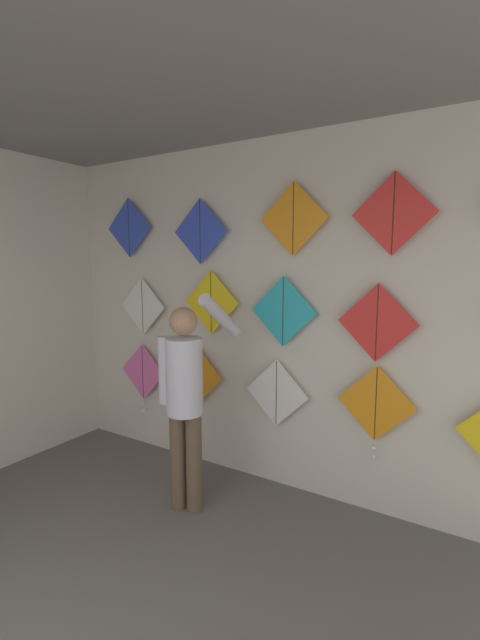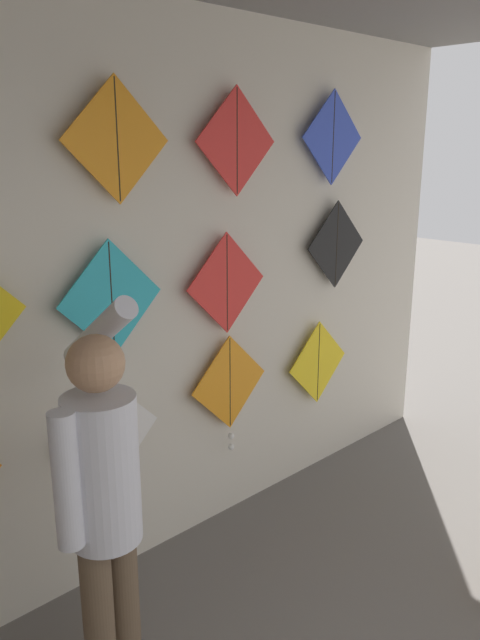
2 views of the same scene
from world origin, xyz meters
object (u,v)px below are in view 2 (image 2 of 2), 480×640
Objects in this scene: kite_3 at (230,387)px; kite_14 at (333,138)px; kite_8 at (227,283)px; kite_12 at (117,140)px; kite_7 at (111,298)px; kite_9 at (336,245)px; kite_4 at (318,362)px; shopkeeper at (103,495)px; kite_2 at (110,434)px; kite_13 at (237,142)px.

kite_14 is at bearing 0.05° from kite_3.
kite_8 is 1.00× the size of kite_12.
kite_9 is (1.66, 0.00, 0.07)m from kite_7.
kite_7 is (-1.52, 0.00, 0.68)m from kite_4.
kite_12 is 1.51m from kite_14.
kite_3 is (1.21, 0.63, -0.09)m from shopkeeper.
kite_7 reaches higher than kite_4.
kite_7 is at bearing 180.00° from kite_4.
kite_13 is at bearing 0.00° from kite_2.
kite_7 reaches higher than kite_2.
kite_9 reaches higher than kite_2.
kite_3 is at bearing -179.31° from kite_13.
kite_7 is 1.00× the size of kite_8.
kite_9 is at bearing 0.00° from kite_13.
shopkeeper is at bearing -152.36° from kite_3.
kite_13 is at bearing 0.00° from kite_7.
kite_3 is at bearing -0.06° from kite_12.
shopkeeper is at bearing -151.98° from kite_8.
kite_3 is 0.97m from kite_7.
kite_13 is (0.72, 0.00, -0.00)m from kite_12.
kite_4 is at bearing 0.00° from kite_12.
kite_12 is (0.54, 0.63, 1.25)m from shopkeeper.
kite_8 is 0.98m from kite_12.
shopkeeper is at bearing -162.36° from kite_4.
kite_3 is 1.34m from kite_13.
shopkeeper is 0.96m from kite_7.
kite_12 reaches higher than kite_9.
kite_9 is (0.94, 0.00, 0.11)m from kite_8.
shopkeeper is at bearing -126.63° from kite_7.
shopkeeper is 1.36m from kite_3.
kite_14 is at bearing 180.00° from kite_9.
kite_14 reaches higher than kite_7.
shopkeeper is 2.94× the size of kite_9.
kite_9 is 1.00× the size of kite_12.
kite_4 is 1.00× the size of kite_14.
shopkeeper is 2.94× the size of kite_7.
kite_2 is at bearing 180.00° from kite_13.
kite_7 is 1.00× the size of kite_12.
shopkeeper is at bearing -163.46° from kite_9.
shopkeeper is 2.94× the size of kite_12.
kite_9 reaches higher than kite_8.
kite_8 is at bearing 0.00° from kite_12.
kite_4 is (0.78, 0.00, -0.05)m from kite_3.
kite_4 is 1.00× the size of kite_9.
kite_12 reaches higher than kite_8.
kite_12 is at bearing 0.00° from kite_2.
kite_9 reaches higher than kite_4.
shopkeeper is at bearing -153.41° from kite_13.
kite_13 reaches higher than kite_4.
kite_8 is (-0.02, 0.00, 0.60)m from kite_3.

